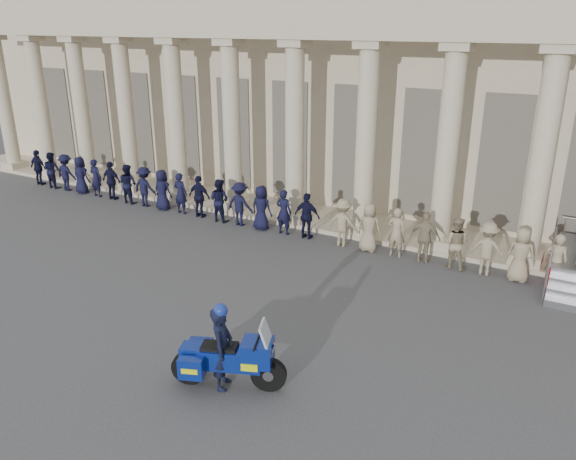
% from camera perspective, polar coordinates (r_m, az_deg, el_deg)
% --- Properties ---
extents(ground, '(90.00, 90.00, 0.00)m').
position_cam_1_polar(ground, '(13.57, -11.20, -10.15)').
color(ground, '#3F3F42').
rests_on(ground, ground).
extents(building, '(40.00, 12.50, 9.00)m').
position_cam_1_polar(building, '(24.83, 11.26, 14.72)').
color(building, '#BAAA8B').
rests_on(building, ground).
extents(officer_rank, '(23.59, 0.59, 1.57)m').
position_cam_1_polar(officer_rank, '(19.63, -3.83, 2.46)').
color(officer_rank, black).
rests_on(officer_rank, ground).
extents(motorcycle, '(2.21, 1.33, 1.48)m').
position_cam_1_polar(motorcycle, '(11.28, -6.00, -12.84)').
color(motorcycle, black).
rests_on(motorcycle, ground).
extents(rider, '(0.62, 0.74, 1.83)m').
position_cam_1_polar(rider, '(11.16, -6.71, -11.65)').
color(rider, black).
rests_on(rider, ground).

